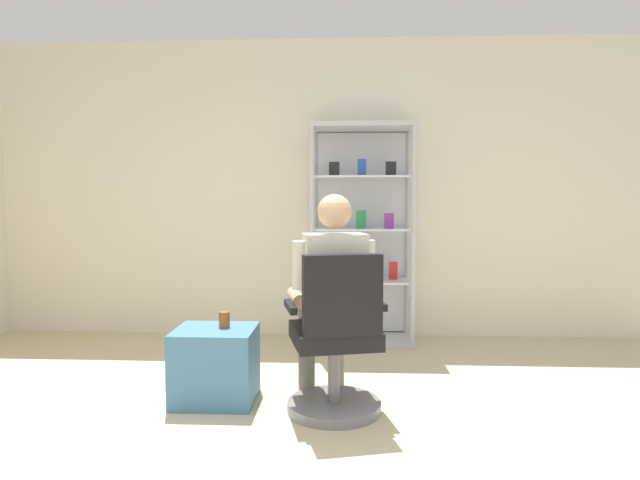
{
  "coord_description": "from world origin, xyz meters",
  "views": [
    {
      "loc": [
        0.27,
        -2.02,
        1.26
      ],
      "look_at": [
        0.1,
        1.43,
        1.0
      ],
      "focal_mm": 30.43,
      "sensor_mm": 36.0,
      "label": 1
    }
  ],
  "objects_px": {
    "storage_crate": "(215,365)",
    "tea_glass": "(224,320)",
    "seated_shopkeeper": "(331,290)",
    "display_cabinet_main": "(361,233)",
    "office_chair": "(336,349)"
  },
  "relations": [
    {
      "from": "display_cabinet_main",
      "to": "office_chair",
      "type": "distance_m",
      "value": 1.79
    },
    {
      "from": "office_chair",
      "to": "seated_shopkeeper",
      "type": "xyz_separation_m",
      "value": [
        -0.04,
        0.16,
        0.32
      ]
    },
    {
      "from": "storage_crate",
      "to": "tea_glass",
      "type": "distance_m",
      "value": 0.29
    },
    {
      "from": "seated_shopkeeper",
      "to": "storage_crate",
      "type": "height_order",
      "value": "seated_shopkeeper"
    },
    {
      "from": "storage_crate",
      "to": "tea_glass",
      "type": "height_order",
      "value": "tea_glass"
    },
    {
      "from": "office_chair",
      "to": "storage_crate",
      "type": "distance_m",
      "value": 0.79
    },
    {
      "from": "display_cabinet_main",
      "to": "office_chair",
      "type": "xyz_separation_m",
      "value": [
        -0.19,
        -1.69,
        -0.57
      ]
    },
    {
      "from": "display_cabinet_main",
      "to": "tea_glass",
      "type": "relative_size",
      "value": 19.09
    },
    {
      "from": "display_cabinet_main",
      "to": "storage_crate",
      "type": "distance_m",
      "value": 1.93
    },
    {
      "from": "office_chair",
      "to": "storage_crate",
      "type": "xyz_separation_m",
      "value": [
        -0.76,
        0.18,
        -0.16
      ]
    },
    {
      "from": "seated_shopkeeper",
      "to": "storage_crate",
      "type": "xyz_separation_m",
      "value": [
        -0.72,
        0.02,
        -0.48
      ]
    },
    {
      "from": "display_cabinet_main",
      "to": "seated_shopkeeper",
      "type": "height_order",
      "value": "display_cabinet_main"
    },
    {
      "from": "office_chair",
      "to": "tea_glass",
      "type": "distance_m",
      "value": 0.75
    },
    {
      "from": "tea_glass",
      "to": "display_cabinet_main",
      "type": "bearing_deg",
      "value": 58.81
    },
    {
      "from": "tea_glass",
      "to": "seated_shopkeeper",
      "type": "bearing_deg",
      "value": -4.78
    }
  ]
}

